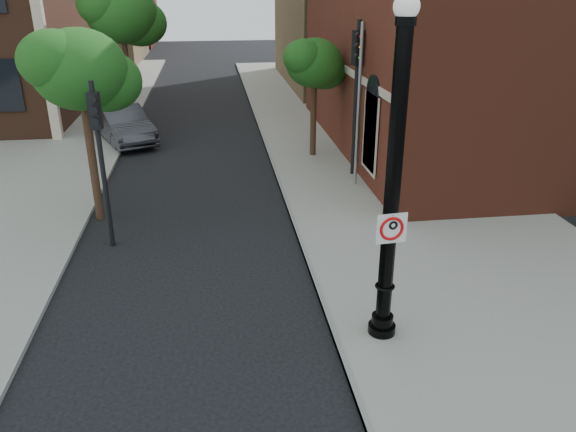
{
  "coord_description": "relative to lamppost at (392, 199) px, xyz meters",
  "views": [
    {
      "loc": [
        -0.16,
        -8.44,
        6.7
      ],
      "look_at": [
        1.26,
        2.0,
        2.22
      ],
      "focal_mm": 35.0,
      "sensor_mm": 36.0,
      "label": 1
    }
  ],
  "objects": [
    {
      "name": "ground",
      "position": [
        -2.99,
        -0.72,
        -3.0
      ],
      "size": [
        120.0,
        120.0,
        0.0
      ],
      "primitive_type": "plane",
      "color": "black",
      "rests_on": "ground"
    },
    {
      "name": "sidewalk_right",
      "position": [
        3.01,
        9.28,
        -2.94
      ],
      "size": [
        8.0,
        60.0,
        0.12
      ],
      "primitive_type": "cube",
      "color": "gray",
      "rests_on": "ground"
    },
    {
      "name": "sidewalk_left",
      "position": [
        -11.99,
        17.28,
        -2.94
      ],
      "size": [
        10.0,
        50.0,
        0.12
      ],
      "primitive_type": "cube",
      "color": "gray",
      "rests_on": "ground"
    },
    {
      "name": "curb_edge",
      "position": [
        -0.94,
        9.28,
        -2.93
      ],
      "size": [
        0.1,
        60.0,
        0.14
      ],
      "primitive_type": "cube",
      "color": "gray",
      "rests_on": "ground"
    },
    {
      "name": "lamppost",
      "position": [
        0.0,
        0.0,
        0.0
      ],
      "size": [
        0.55,
        0.55,
        6.5
      ],
      "color": "black",
      "rests_on": "ground"
    },
    {
      "name": "no_parking_sign",
      "position": [
        -0.01,
        -0.17,
        -0.51
      ],
      "size": [
        0.59,
        0.1,
        0.59
      ],
      "rotation": [
        0.0,
        0.0,
        0.09
      ],
      "color": "white",
      "rests_on": "ground"
    },
    {
      "name": "parked_car",
      "position": [
        -7.09,
        15.87,
        -2.2
      ],
      "size": [
        3.47,
        5.13,
        1.6
      ],
      "primitive_type": "imported",
      "rotation": [
        0.0,
        0.0,
        0.41
      ],
      "color": "#323237",
      "rests_on": "ground"
    },
    {
      "name": "traffic_signal_left",
      "position": [
        -6.02,
        5.06,
        -0.02
      ],
      "size": [
        0.3,
        0.37,
        4.42
      ],
      "rotation": [
        0.0,
        0.0,
        -0.08
      ],
      "color": "black",
      "rests_on": "ground"
    },
    {
      "name": "traffic_signal_right",
      "position": [
        1.8,
        9.8,
        0.67
      ],
      "size": [
        0.42,
        0.48,
        5.45
      ],
      "rotation": [
        0.0,
        0.0,
        0.31
      ],
      "color": "black",
      "rests_on": "ground"
    },
    {
      "name": "utility_pole",
      "position": [
        1.62,
        8.7,
        -0.27
      ],
      "size": [
        0.11,
        0.11,
        5.46
      ],
      "primitive_type": "cylinder",
      "color": "#999999",
      "rests_on": "ground"
    },
    {
      "name": "street_tree_a",
      "position": [
        -6.63,
        7.07,
        1.35
      ],
      "size": [
        3.06,
        2.77,
        5.52
      ],
      "color": "#382216",
      "rests_on": "ground"
    },
    {
      "name": "street_tree_b",
      "position": [
        -6.85,
        17.81,
        2.25
      ],
      "size": [
        3.69,
        3.33,
        6.64
      ],
      "color": "#382216",
      "rests_on": "ground"
    },
    {
      "name": "street_tree_c",
      "position": [
        0.82,
        12.42,
        0.67
      ],
      "size": [
        2.58,
        2.33,
        4.65
      ],
      "color": "#382216",
      "rests_on": "ground"
    }
  ]
}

